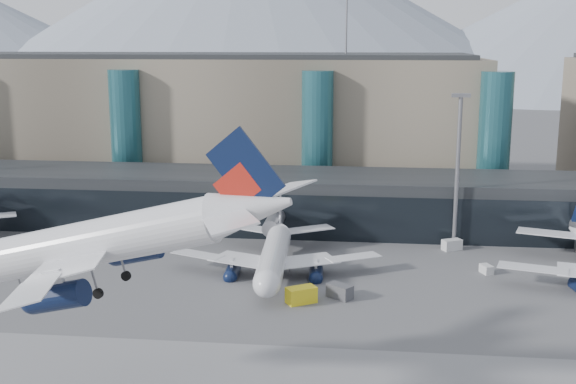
% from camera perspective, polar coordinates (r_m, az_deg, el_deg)
% --- Properties ---
extents(ground, '(900.00, 900.00, 0.00)m').
position_cam_1_polar(ground, '(80.25, -5.41, -13.29)').
color(ground, '#515154').
rests_on(ground, ground).
extents(concourse, '(170.00, 27.00, 10.00)m').
position_cam_1_polar(concourse, '(132.82, -0.38, -0.69)').
color(concourse, black).
rests_on(concourse, ground).
extents(terminal_main, '(130.00, 30.00, 31.00)m').
position_cam_1_polar(terminal_main, '(166.97, -7.63, 5.47)').
color(terminal_main, gray).
rests_on(terminal_main, ground).
extents(teal_towers, '(116.40, 19.40, 46.00)m').
position_cam_1_polar(teal_towers, '(149.45, -5.36, 4.21)').
color(teal_towers, '#245C66').
rests_on(teal_towers, ground).
extents(mountain_ridge, '(910.00, 400.00, 110.00)m').
position_cam_1_polar(mountain_ridge, '(451.04, 6.71, 13.43)').
color(mountain_ridge, gray).
rests_on(mountain_ridge, ground).
extents(lightmast_mid, '(3.00, 1.20, 25.60)m').
position_cam_1_polar(lightmast_mid, '(121.42, 13.27, 2.32)').
color(lightmast_mid, slate).
rests_on(lightmast_mid, ground).
extents(hero_jet, '(35.52, 35.11, 11.47)m').
position_cam_1_polar(hero_jet, '(64.11, -12.99, -2.80)').
color(hero_jet, silver).
rests_on(hero_jet, ground).
extents(jet_parked_mid, '(33.29, 32.54, 10.73)m').
position_cam_1_polar(jet_parked_mid, '(108.43, -1.00, -4.13)').
color(jet_parked_mid, silver).
rests_on(jet_parked_mid, ground).
extents(veh_b, '(1.98, 2.90, 1.57)m').
position_cam_1_polar(veh_b, '(125.09, -8.16, -3.60)').
color(veh_b, yellow).
rests_on(veh_b, ground).
extents(veh_c, '(3.83, 3.52, 1.91)m').
position_cam_1_polar(veh_c, '(98.12, 4.12, -7.83)').
color(veh_c, '#47484C').
rests_on(veh_c, ground).
extents(veh_d, '(3.54, 2.94, 1.78)m').
position_cam_1_polar(veh_d, '(122.38, 12.82, -4.09)').
color(veh_d, silver).
rests_on(veh_d, ground).
extents(veh_g, '(2.02, 2.53, 1.29)m').
position_cam_1_polar(veh_g, '(111.79, 15.41, -5.90)').
color(veh_g, silver).
rests_on(veh_g, ground).
extents(veh_h, '(4.38, 3.79, 2.15)m').
position_cam_1_polar(veh_h, '(96.19, 1.05, -8.14)').
color(veh_h, yellow).
rests_on(veh_h, ground).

